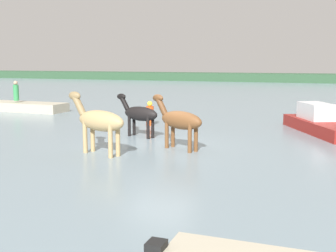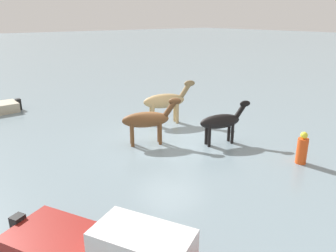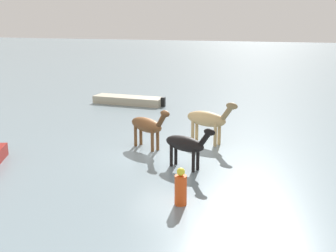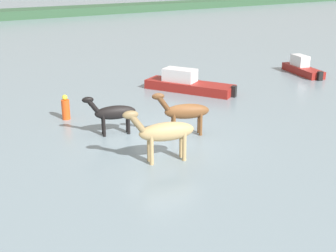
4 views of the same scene
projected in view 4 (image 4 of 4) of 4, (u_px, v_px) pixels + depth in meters
The scene contains 7 objects.
ground_plane at pixel (163, 137), 17.44m from camera, with size 198.05×198.05×0.00m, color gray.
horse_mid_herd at pixel (185, 112), 17.32m from camera, with size 2.26×1.36×1.82m.
horse_dun_straggler at pixel (164, 132), 14.86m from camera, with size 2.53×1.18×1.97m.
horse_gray_outer at pixel (113, 113), 17.43m from camera, with size 2.14×1.01×1.67m.
boat_tender_starboard at pixel (188, 85), 24.11m from camera, with size 3.49×5.11×1.35m.
boat_skiff_near at pixel (302, 69), 28.16m from camera, with size 2.11×3.75×1.31m.
buoy_channel_marker at pixel (66, 108), 19.39m from camera, with size 0.36×0.36×1.14m.
Camera 4 is at (-9.36, -13.32, 6.28)m, focal length 46.21 mm.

